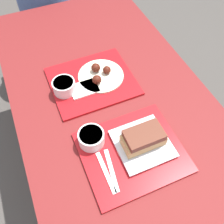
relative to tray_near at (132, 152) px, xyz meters
name	(u,v)px	position (x,y,z in m)	size (l,w,h in m)	color
ground_plane	(117,177)	(0.03, 0.19, -0.77)	(12.00, 12.00, 0.00)	#4C4742
picnic_table	(120,124)	(0.03, 0.19, -0.10)	(0.86, 1.86, 0.76)	maroon
picnic_bench_far	(61,35)	(0.03, 1.34, -0.41)	(0.82, 0.28, 0.42)	maroon
tray_near	(132,152)	(0.00, 0.00, 0.00)	(0.38, 0.33, 0.01)	#B21419
tray_far	(92,81)	(-0.01, 0.41, 0.00)	(0.38, 0.33, 0.01)	#B21419
bowl_coleslaw_near	(91,137)	(-0.13, 0.10, 0.04)	(0.10, 0.10, 0.06)	white
brisket_sandwich_plate	(143,141)	(0.05, 0.01, 0.04)	(0.21, 0.21, 0.09)	beige
plastic_fork_near	(106,172)	(-0.13, -0.04, 0.01)	(0.02, 0.17, 0.00)	white
plastic_knife_near	(111,170)	(-0.10, -0.04, 0.01)	(0.04, 0.17, 0.00)	white
condiment_packet	(123,136)	(0.00, 0.07, 0.01)	(0.04, 0.03, 0.01)	#A59E93
bowl_coleslaw_far	(64,86)	(-0.15, 0.40, 0.04)	(0.10, 0.10, 0.06)	white
wings_plate_far	(101,75)	(0.03, 0.41, 0.02)	(0.22, 0.22, 0.05)	beige
napkin_far	(84,89)	(-0.07, 0.37, 0.01)	(0.13, 0.09, 0.01)	white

